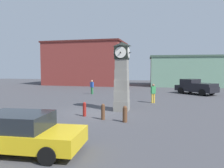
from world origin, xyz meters
TOP-DOWN VIEW (x-y plane):
  - ground_plane at (0.00, 0.00)m, footprint 87.35×87.35m
  - clock_tower at (1.74, 1.27)m, footprint 1.33×1.32m
  - bollard_near_tower at (-0.33, -1.18)m, footprint 0.23×0.23m
  - bollard_mid_row at (1.14, -1.81)m, footprint 0.24×0.24m
  - bollard_far_row at (2.58, -2.14)m, footprint 0.28×0.28m
  - car_by_building at (-0.45, -7.58)m, footprint 4.52×2.33m
  - pickup_truck at (8.72, 13.80)m, footprint 5.07×4.80m
  - pedestrian_near_bench at (-3.85, 10.94)m, footprint 0.46×0.37m
  - pedestrian_crossing_lot at (3.89, 5.57)m, footprint 0.47×0.41m
  - warehouse_blue_far at (-10.12, 25.89)m, footprint 15.32×8.82m
  - storefront_low_left at (8.85, 27.31)m, footprint 13.77×9.93m

SIDE VIEW (x-z plane):
  - ground_plane at x=0.00m, z-range 0.00..0.00m
  - bollard_near_tower at x=-0.33m, z-range 0.01..0.96m
  - bollard_far_row at x=2.58m, z-range 0.01..0.99m
  - bollard_mid_row at x=1.14m, z-range 0.01..1.01m
  - car_by_building at x=-0.45m, z-range 0.02..1.51m
  - pickup_truck at x=8.72m, z-range 0.01..1.86m
  - pedestrian_near_bench at x=-3.85m, z-range 0.13..1.86m
  - pedestrian_crossing_lot at x=3.89m, z-range 0.14..1.91m
  - clock_tower at x=1.74m, z-range -0.07..5.09m
  - storefront_low_left at x=8.85m, z-range 0.01..5.40m
  - warehouse_blue_far at x=-10.12m, z-range 0.01..8.24m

